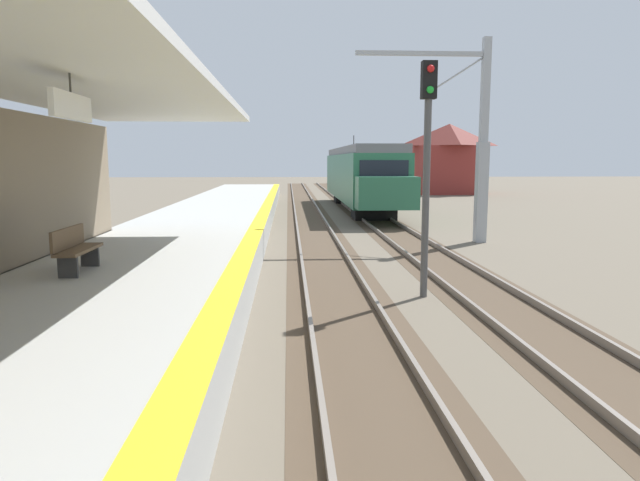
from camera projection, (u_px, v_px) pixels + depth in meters
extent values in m
cube|color=#A8A8A3|center=(139.00, 281.00, 12.54)|extent=(5.00, 80.00, 0.90)
cube|color=yellow|center=(242.00, 260.00, 12.60)|extent=(0.50, 80.00, 0.01)
cube|color=white|center=(71.00, 106.00, 7.90)|extent=(0.08, 1.40, 0.36)
cylinder|color=#333333|center=(70.00, 83.00, 7.85)|extent=(0.03, 0.03, 0.27)
cube|color=#4C3D2D|center=(327.00, 266.00, 16.80)|extent=(2.34, 120.00, 0.01)
cube|color=slate|center=(302.00, 263.00, 16.74)|extent=(0.08, 120.00, 0.15)
cube|color=slate|center=(351.00, 263.00, 16.82)|extent=(0.08, 120.00, 0.15)
cube|color=#4C3D2D|center=(440.00, 264.00, 16.98)|extent=(2.34, 120.00, 0.01)
cube|color=slate|center=(417.00, 262.00, 16.93)|extent=(0.08, 120.00, 0.15)
cube|color=slate|center=(464.00, 262.00, 17.01)|extent=(0.08, 120.00, 0.15)
cube|color=#286647|center=(360.00, 176.00, 35.79)|extent=(2.90, 18.00, 2.70)
cube|color=slate|center=(360.00, 151.00, 35.58)|extent=(2.67, 18.00, 0.44)
cube|color=black|center=(384.00, 173.00, 26.82)|extent=(2.32, 0.06, 1.21)
cube|color=#286647|center=(387.00, 193.00, 26.17)|extent=(2.78, 1.60, 1.49)
cube|color=black|center=(383.00, 170.00, 35.82)|extent=(0.04, 15.84, 0.86)
cylinder|color=#333333|center=(354.00, 142.00, 39.04)|extent=(0.06, 0.06, 0.90)
cube|color=black|center=(373.00, 212.00, 30.25)|extent=(2.17, 2.20, 0.72)
cube|color=black|center=(350.00, 198.00, 41.82)|extent=(2.17, 2.20, 0.72)
cylinder|color=#4C4C4C|center=(426.00, 200.00, 12.70)|extent=(0.16, 0.16, 4.40)
cube|color=black|center=(429.00, 80.00, 12.33)|extent=(0.32, 0.24, 0.80)
sphere|color=red|center=(431.00, 68.00, 12.17)|extent=(0.16, 0.16, 0.16)
sphere|color=green|center=(430.00, 90.00, 12.23)|extent=(0.16, 0.16, 0.16)
cube|color=#9EA3A8|center=(481.00, 193.00, 21.42)|extent=(0.40, 0.40, 3.75)
cube|color=#9EA3A8|center=(485.00, 90.00, 20.90)|extent=(0.28, 0.28, 3.75)
cube|color=#9EA3A8|center=(421.00, 53.00, 20.59)|extent=(4.80, 0.16, 0.16)
cylinder|color=#9EA3A8|center=(453.00, 77.00, 20.76)|extent=(2.47, 0.07, 1.60)
cube|color=brown|center=(79.00, 250.00, 11.19)|extent=(0.44, 1.60, 0.06)
cube|color=brown|center=(68.00, 238.00, 11.15)|extent=(0.06, 1.60, 0.40)
cube|color=#333333|center=(68.00, 266.00, 10.63)|extent=(0.36, 0.08, 0.44)
cube|color=#333333|center=(90.00, 256.00, 11.81)|extent=(0.36, 0.08, 0.44)
cube|color=maroon|center=(448.00, 170.00, 52.92)|extent=(6.00, 4.80, 4.40)
pyramid|color=maroon|center=(449.00, 135.00, 52.47)|extent=(6.60, 5.28, 2.00)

